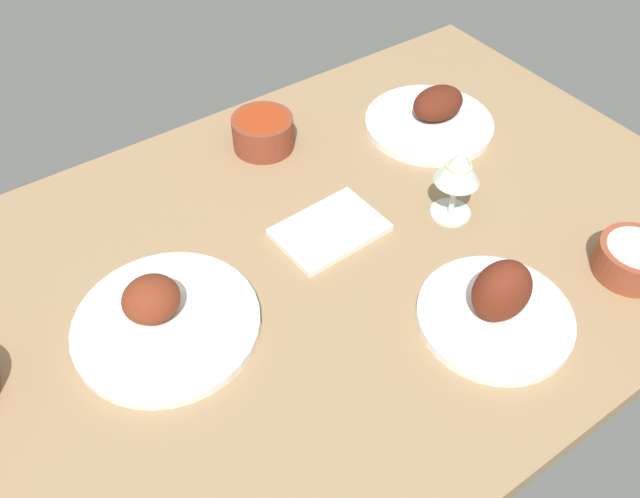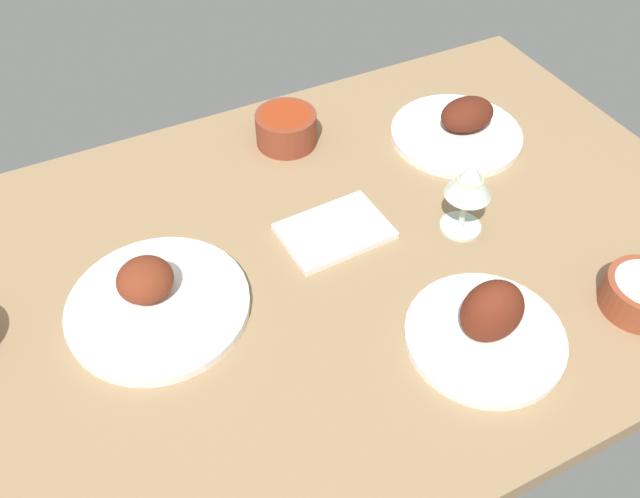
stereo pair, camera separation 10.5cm
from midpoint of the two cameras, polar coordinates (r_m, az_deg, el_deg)
The scene contains 7 objects.
dining_table at distance 107.76cm, azimuth 2.78°, elevation -1.61°, with size 140.00×90.00×4.00cm, color #937551.
plate_center_main at distance 132.94cm, azimuth 14.30°, elevation 10.07°, with size 25.33×25.33×7.53cm.
plate_far_side at distance 100.10cm, azimuth -11.25°, elevation -4.45°, with size 27.48×27.48×7.81cm.
plate_near_viewer at distance 97.83cm, azimuth 17.38°, elevation -6.53°, with size 23.13×23.13×11.19cm.
bowl_sauce at distance 126.66cm, azimuth -0.56°, elevation 10.40°, with size 11.66×11.66×6.34cm.
wine_glass at distance 108.14cm, azimuth 15.61°, elevation 5.42°, with size 7.60×7.60×14.00cm.
folded_napkin at distance 109.72cm, azimuth 4.01°, elevation 1.41°, with size 17.57×12.25×1.20cm, color white.
Camera 2 is at (-32.11, -64.49, 82.31)cm, focal length 36.88 mm.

